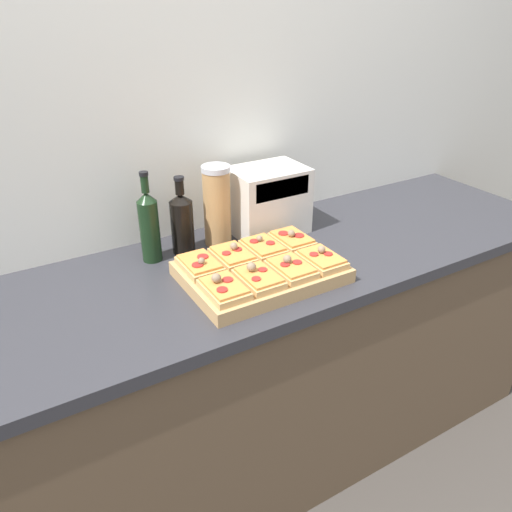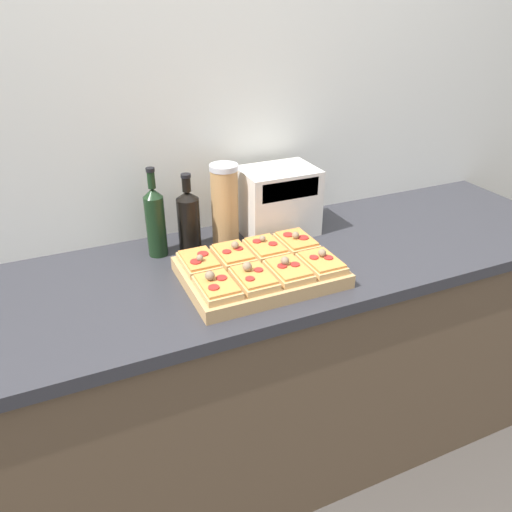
% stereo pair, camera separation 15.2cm
% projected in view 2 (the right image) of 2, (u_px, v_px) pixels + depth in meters
% --- Properties ---
extents(wall_back, '(6.00, 0.06, 2.50)m').
position_uv_depth(wall_back, '(184.00, 130.00, 1.69)').
color(wall_back, silver).
rests_on(wall_back, ground_plane).
extents(kitchen_counter, '(2.63, 0.67, 0.89)m').
position_uv_depth(kitchen_counter, '(228.00, 377.00, 1.78)').
color(kitchen_counter, brown).
rests_on(kitchen_counter, ground_plane).
extents(cutting_board, '(0.46, 0.33, 0.04)m').
position_uv_depth(cutting_board, '(260.00, 272.00, 1.51)').
color(cutting_board, tan).
rests_on(cutting_board, kitchen_counter).
extents(pizza_slice_back_left, '(0.10, 0.15, 0.05)m').
position_uv_depth(pizza_slice_back_left, '(199.00, 261.00, 1.50)').
color(pizza_slice_back_left, tan).
rests_on(pizza_slice_back_left, cutting_board).
extents(pizza_slice_back_midleft, '(0.10, 0.15, 0.05)m').
position_uv_depth(pizza_slice_back_midleft, '(233.00, 254.00, 1.54)').
color(pizza_slice_back_midleft, tan).
rests_on(pizza_slice_back_midleft, cutting_board).
extents(pizza_slice_back_midright, '(0.10, 0.15, 0.05)m').
position_uv_depth(pizza_slice_back_midright, '(266.00, 248.00, 1.58)').
color(pizza_slice_back_midright, tan).
rests_on(pizza_slice_back_midright, cutting_board).
extents(pizza_slice_back_right, '(0.10, 0.15, 0.05)m').
position_uv_depth(pizza_slice_back_right, '(296.00, 241.00, 1.62)').
color(pizza_slice_back_right, tan).
rests_on(pizza_slice_back_right, cutting_board).
extents(pizza_slice_front_left, '(0.10, 0.15, 0.06)m').
position_uv_depth(pizza_slice_front_left, '(217.00, 286.00, 1.37)').
color(pizza_slice_front_left, tan).
rests_on(pizza_slice_front_left, cutting_board).
extents(pizza_slice_front_midleft, '(0.10, 0.15, 0.06)m').
position_uv_depth(pizza_slice_front_midleft, '(254.00, 278.00, 1.41)').
color(pizza_slice_front_midleft, tan).
rests_on(pizza_slice_front_midleft, cutting_board).
extents(pizza_slice_front_midright, '(0.10, 0.15, 0.05)m').
position_uv_depth(pizza_slice_front_midright, '(288.00, 270.00, 1.45)').
color(pizza_slice_front_midright, tan).
rests_on(pizza_slice_front_midright, cutting_board).
extents(pizza_slice_front_right, '(0.10, 0.15, 0.05)m').
position_uv_depth(pizza_slice_front_right, '(321.00, 262.00, 1.49)').
color(pizza_slice_front_right, tan).
rests_on(pizza_slice_front_right, cutting_board).
extents(olive_oil_bottle, '(0.06, 0.06, 0.30)m').
position_uv_depth(olive_oil_bottle, '(155.00, 220.00, 1.61)').
color(olive_oil_bottle, black).
rests_on(olive_oil_bottle, kitchen_counter).
extents(wine_bottle, '(0.08, 0.08, 0.26)m').
position_uv_depth(wine_bottle, '(189.00, 219.00, 1.65)').
color(wine_bottle, black).
rests_on(wine_bottle, kitchen_counter).
extents(grain_jar_tall, '(0.10, 0.10, 0.28)m').
position_uv_depth(grain_jar_tall, '(225.00, 204.00, 1.69)').
color(grain_jar_tall, '#AD7F4C').
rests_on(grain_jar_tall, kitchen_counter).
extents(toaster_oven, '(0.29, 0.19, 0.24)m').
position_uv_depth(toaster_oven, '(278.00, 201.00, 1.77)').
color(toaster_oven, beige).
rests_on(toaster_oven, kitchen_counter).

